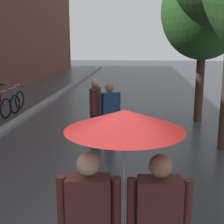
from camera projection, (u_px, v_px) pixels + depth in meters
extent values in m
cube|color=slate|center=(43.00, 104.00, 13.03)|extent=(0.30, 36.00, 0.12)
cylinder|color=#473323|center=(200.00, 85.00, 10.41)|extent=(0.27, 0.27, 2.38)
ellipsoid|color=#2D6628|center=(204.00, 11.00, 9.90)|extent=(2.66, 2.66, 3.03)
torus|color=black|center=(6.00, 108.00, 10.88)|extent=(0.16, 0.70, 0.70)
cylinder|color=red|center=(3.00, 100.00, 10.84)|extent=(0.04, 0.04, 0.58)
cylinder|color=#9E9EA3|center=(3.00, 91.00, 10.77)|extent=(0.09, 0.46, 0.03)
torus|color=black|center=(15.00, 104.00, 11.59)|extent=(0.16, 0.70, 0.70)
cylinder|color=#233DA8|center=(12.00, 96.00, 11.54)|extent=(0.04, 0.04, 0.58)
cylinder|color=#9E9EA3|center=(12.00, 88.00, 11.48)|extent=(0.09, 0.46, 0.03)
torus|color=black|center=(20.00, 100.00, 12.43)|extent=(0.14, 0.70, 0.70)
cylinder|color=#1E7A38|center=(5.00, 94.00, 12.50)|extent=(0.88, 0.13, 0.43)
cylinder|color=#1E7A38|center=(2.00, 92.00, 12.51)|extent=(0.04, 0.04, 0.55)
cube|color=black|center=(2.00, 85.00, 12.44)|extent=(0.23, 0.12, 0.06)
cylinder|color=#1E7A38|center=(17.00, 92.00, 12.38)|extent=(0.04, 0.04, 0.58)
cylinder|color=#9E9EA3|center=(17.00, 85.00, 12.32)|extent=(0.08, 0.46, 0.03)
cube|color=#4C231E|center=(89.00, 208.00, 2.92)|extent=(0.41, 0.24, 0.62)
sphere|color=tan|center=(88.00, 164.00, 2.83)|extent=(0.21, 0.21, 0.21)
cylinder|color=#4C231E|center=(62.00, 204.00, 2.93)|extent=(0.09, 0.09, 0.55)
cylinder|color=#4C231E|center=(116.00, 206.00, 2.90)|extent=(0.09, 0.09, 0.55)
cube|color=#4C231E|center=(159.00, 210.00, 2.90)|extent=(0.41, 0.24, 0.61)
sphere|color=#9E7051|center=(161.00, 166.00, 2.80)|extent=(0.21, 0.21, 0.21)
cylinder|color=#4C231E|center=(131.00, 207.00, 2.90)|extent=(0.09, 0.09, 0.55)
cylinder|color=#4C231E|center=(187.00, 208.00, 2.88)|extent=(0.09, 0.09, 0.55)
cylinder|color=#9E9EA3|center=(124.00, 186.00, 2.88)|extent=(0.02, 0.02, 1.09)
cone|color=red|center=(125.00, 120.00, 2.74)|extent=(1.05, 1.05, 0.18)
cylinder|color=#1E233D|center=(96.00, 130.00, 7.98)|extent=(0.26, 0.26, 0.85)
cube|color=#4C231E|center=(95.00, 101.00, 7.81)|extent=(0.22, 0.40, 0.64)
sphere|color=tan|center=(95.00, 83.00, 7.71)|extent=(0.21, 0.21, 0.21)
cylinder|color=#4C231E|center=(94.00, 101.00, 7.56)|extent=(0.09, 0.09, 0.58)
cylinder|color=#4C231E|center=(97.00, 98.00, 8.05)|extent=(0.09, 0.09, 0.58)
cylinder|color=black|center=(110.00, 131.00, 8.01)|extent=(0.26, 0.26, 0.78)
cube|color=navy|center=(109.00, 104.00, 7.85)|extent=(0.46, 0.38, 0.59)
sphere|color=#9E7051|center=(109.00, 88.00, 7.76)|extent=(0.21, 0.21, 0.21)
cylinder|color=navy|center=(119.00, 103.00, 7.94)|extent=(0.09, 0.09, 0.53)
cylinder|color=navy|center=(100.00, 104.00, 7.75)|extent=(0.09, 0.09, 0.53)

